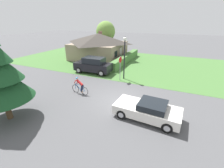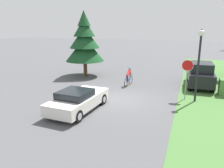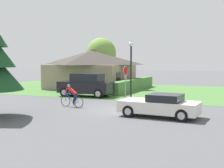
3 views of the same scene
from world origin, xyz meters
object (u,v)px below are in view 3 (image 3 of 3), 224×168
Objects in this scene: parked_suv_right at (86,85)px; street_lamp at (131,60)px; cottage_house at (91,69)px; cyclist at (72,96)px; deciduous_tree_right at (101,54)px; sedan_left_lane at (160,106)px; stop_sign at (125,76)px.

parked_suv_right is 1.01× the size of street_lamp.
street_lamp is at bearing -138.46° from cottage_house.
deciduous_tree_right reaches higher than cyclist.
stop_sign is (5.80, 4.24, 1.28)m from sedan_left_lane.
deciduous_tree_right is (6.62, 1.89, 1.80)m from cottage_house.
deciduous_tree_right is at bearing 32.91° from street_lamp.
parked_suv_right is 1.74× the size of stop_sign.
stop_sign is 1.38m from street_lamp.
cottage_house is at bearing -134.62° from stop_sign.
cyclist is 21.10m from deciduous_tree_right.
deciduous_tree_right reaches higher than parked_suv_right.
street_lamp is at bearing -147.09° from deciduous_tree_right.
stop_sign is at bearing -109.57° from cyclist.
sedan_left_lane is 2.43× the size of cyclist.
cottage_house is 7.11m from deciduous_tree_right.
cottage_house is 1.47× the size of deciduous_tree_right.
cottage_house is 8.20m from parked_suv_right.
deciduous_tree_right is (15.09, 9.13, 2.05)m from stop_sign.
cottage_house reaches higher than stop_sign.
parked_suv_right is 15.26m from deciduous_tree_right.
street_lamp is 17.24m from deciduous_tree_right.
stop_sign is at bearing 160.45° from street_lamp.
deciduous_tree_right is at bearing -64.97° from cyclist.
street_lamp reaches higher than sedan_left_lane.
sedan_left_lane is 7.30m from stop_sign.
cyclist is 0.39× the size of parked_suv_right.
stop_sign is (-8.48, -7.24, -0.25)m from cottage_house.
parked_suv_right is 0.78× the size of deciduous_tree_right.
cyclist is at bearing -20.05° from stop_sign.
cyclist is 0.68× the size of stop_sign.
cyclist is 6.16m from street_lamp.
sedan_left_lane is at bearing -143.25° from cottage_house.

